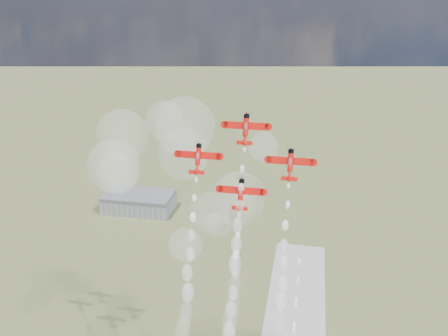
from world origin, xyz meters
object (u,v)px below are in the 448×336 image
(plane_left, at_px, (198,158))
(hangar, at_px, (139,202))
(plane_right, at_px, (290,164))
(plane_slot, at_px, (241,194))
(plane_lead, at_px, (246,129))

(plane_left, bearing_deg, hangar, 117.80)
(plane_right, relative_size, plane_slot, 1.00)
(plane_left, distance_m, plane_right, 28.45)
(plane_slot, bearing_deg, plane_left, 163.88)
(plane_lead, relative_size, plane_slot, 1.00)
(plane_lead, distance_m, plane_left, 17.36)
(plane_left, relative_size, plane_slot, 1.00)
(hangar, xyz_separation_m, plane_right, (116.30, -166.60, 98.56))
(plane_left, height_order, plane_right, same)
(plane_right, height_order, plane_slot, plane_right)
(hangar, distance_m, plane_lead, 220.01)
(hangar, bearing_deg, plane_left, -62.20)
(plane_lead, height_order, plane_left, plane_lead)
(plane_lead, distance_m, plane_right, 17.36)
(plane_right, bearing_deg, plane_lead, 163.88)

